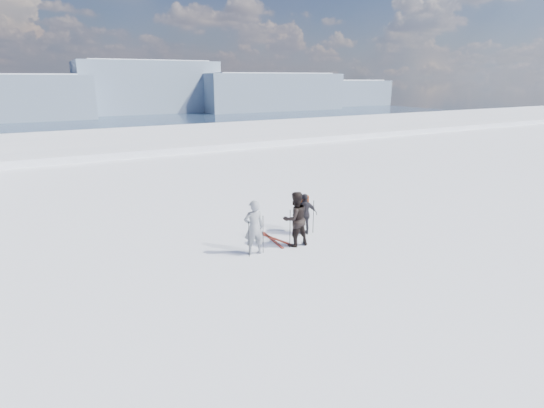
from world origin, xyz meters
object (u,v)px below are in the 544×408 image
Objects in this scene: skier_dark at (295,219)px; skier_pack at (305,214)px; skis_loose at (274,239)px; skier_grey at (254,228)px.

skier_dark is 1.18m from skier_pack.
skier_pack is 1.46m from skis_loose.
skier_pack is at bearing -138.07° from skier_dark.
skier_grey is 0.96× the size of skier_dark.
skier_dark is 1.24× the size of skier_pack.
skier_grey is 1.54m from skier_dark.
skier_grey is 1.64m from skis_loose.
skier_dark is at bearing 65.31° from skier_pack.
skis_loose is at bearing 24.58° from skier_pack.
skier_pack reaches higher than skis_loose.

